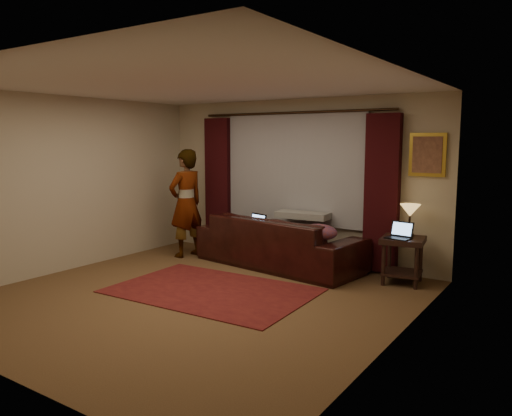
{
  "coord_description": "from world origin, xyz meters",
  "views": [
    {
      "loc": [
        3.97,
        -4.59,
        1.95
      ],
      "look_at": [
        0.1,
        1.2,
        1.0
      ],
      "focal_mm": 35.0,
      "sensor_mm": 36.0,
      "label": 1
    }
  ],
  "objects_px": {
    "laptop_sofa": "(252,223)",
    "person": "(186,203)",
    "sofa": "(279,232)",
    "laptop_table": "(398,230)",
    "tiffany_lamp": "(410,220)",
    "end_table": "(402,260)"
  },
  "relations": [
    {
      "from": "laptop_sofa",
      "to": "person",
      "type": "height_order",
      "value": "person"
    },
    {
      "from": "end_table",
      "to": "laptop_table",
      "type": "xyz_separation_m",
      "value": [
        -0.03,
        -0.13,
        0.43
      ]
    },
    {
      "from": "laptop_table",
      "to": "person",
      "type": "height_order",
      "value": "person"
    },
    {
      "from": "person",
      "to": "laptop_table",
      "type": "bearing_deg",
      "value": 104.91
    },
    {
      "from": "laptop_table",
      "to": "tiffany_lamp",
      "type": "bearing_deg",
      "value": 82.91
    },
    {
      "from": "tiffany_lamp",
      "to": "person",
      "type": "bearing_deg",
      "value": -171.38
    },
    {
      "from": "end_table",
      "to": "person",
      "type": "distance_m",
      "value": 3.61
    },
    {
      "from": "sofa",
      "to": "person",
      "type": "height_order",
      "value": "person"
    },
    {
      "from": "laptop_sofa",
      "to": "tiffany_lamp",
      "type": "bearing_deg",
      "value": 25.92
    },
    {
      "from": "end_table",
      "to": "tiffany_lamp",
      "type": "bearing_deg",
      "value": 73.1
    },
    {
      "from": "tiffany_lamp",
      "to": "laptop_table",
      "type": "xyz_separation_m",
      "value": [
        -0.07,
        -0.26,
        -0.11
      ]
    },
    {
      "from": "laptop_sofa",
      "to": "laptop_table",
      "type": "height_order",
      "value": "laptop_table"
    },
    {
      "from": "end_table",
      "to": "sofa",
      "type": "bearing_deg",
      "value": -176.36
    },
    {
      "from": "laptop_table",
      "to": "person",
      "type": "distance_m",
      "value": 3.52
    },
    {
      "from": "laptop_sofa",
      "to": "laptop_table",
      "type": "bearing_deg",
      "value": 19.85
    },
    {
      "from": "sofa",
      "to": "laptop_sofa",
      "type": "height_order",
      "value": "sofa"
    },
    {
      "from": "tiffany_lamp",
      "to": "laptop_table",
      "type": "height_order",
      "value": "tiffany_lamp"
    },
    {
      "from": "end_table",
      "to": "laptop_table",
      "type": "bearing_deg",
      "value": -103.16
    },
    {
      "from": "laptop_table",
      "to": "person",
      "type": "relative_size",
      "value": 0.19
    },
    {
      "from": "laptop_sofa",
      "to": "laptop_table",
      "type": "distance_m",
      "value": 2.29
    },
    {
      "from": "laptop_sofa",
      "to": "person",
      "type": "relative_size",
      "value": 0.21
    },
    {
      "from": "sofa",
      "to": "laptop_table",
      "type": "distance_m",
      "value": 1.88
    }
  ]
}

